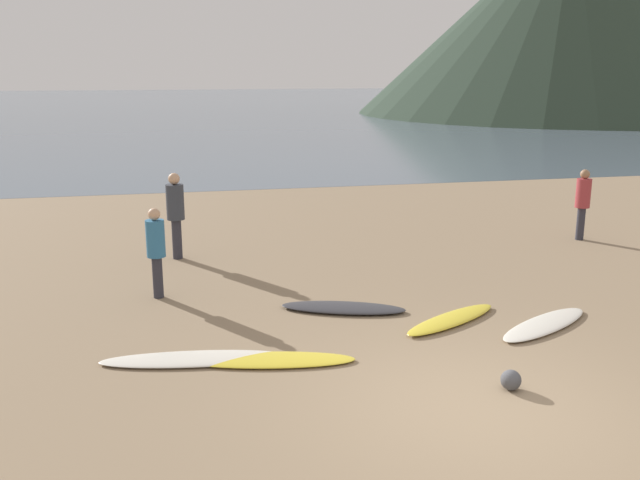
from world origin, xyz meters
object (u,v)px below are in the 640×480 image
object	(u,v)px
surfboard_3	(451,319)
person_1	(583,199)
surfboard_4	(545,324)
beach_rock_near	(511,380)
surfboard_1	(270,360)
surfboard_2	(343,308)
person_0	(156,245)
person_2	(175,209)
surfboard_0	(194,359)

from	to	relation	value
surfboard_3	person_1	distance (m)	6.56
surfboard_4	beach_rock_near	bearing A→B (deg)	-159.17
person_1	surfboard_1	bearing A→B (deg)	-47.34
surfboard_1	surfboard_2	world-z (taller)	surfboard_2
surfboard_2	person_0	bearing A→B (deg)	175.33
surfboard_3	person_0	bearing A→B (deg)	124.05
person_0	beach_rock_near	distance (m)	6.17
surfboard_3	person_0	world-z (taller)	person_0
surfboard_1	person_2	bearing A→B (deg)	112.03
surfboard_1	beach_rock_near	bearing A→B (deg)	-16.70
person_1	person_2	distance (m)	8.90
surfboard_2	beach_rock_near	xyz separation A→B (m)	(1.30, -3.16, 0.08)
surfboard_1	person_1	distance (m)	9.41
surfboard_2	surfboard_4	distance (m)	3.09
surfboard_1	person_2	distance (m)	5.69
surfboard_2	person_1	xyz separation A→B (m)	(6.36, 3.46, 0.89)
surfboard_1	beach_rock_near	size ratio (longest dim) A/B	9.03
surfboard_2	person_1	bearing A→B (deg)	47.93
surfboard_1	surfboard_3	world-z (taller)	surfboard_3
surfboard_2	person_2	size ratio (longest dim) A/B	1.14
surfboard_4	person_2	xyz separation A→B (m)	(-5.33, 5.07, 0.99)
surfboard_1	person_1	xyz separation A→B (m)	(7.79, 5.20, 0.91)
surfboard_4	person_1	xyz separation A→B (m)	(3.57, 4.79, 0.90)
person_2	beach_rock_near	size ratio (longest dim) A/B	7.02
surfboard_3	surfboard_4	bearing A→B (deg)	-50.12
surfboard_0	surfboard_2	xyz separation A→B (m)	(2.41, 1.51, 0.01)
surfboard_2	surfboard_3	bearing A→B (deg)	-10.38
surfboard_0	surfboard_4	size ratio (longest dim) A/B	1.21
person_1	person_2	xyz separation A→B (m)	(-8.90, 0.28, 0.10)
surfboard_2	person_0	distance (m)	3.29
surfboard_1	surfboard_4	world-z (taller)	surfboard_4
person_0	beach_rock_near	bearing A→B (deg)	120.78
person_1	person_2	bearing A→B (deg)	-82.90
surfboard_1	beach_rock_near	distance (m)	3.07
person_1	beach_rock_near	xyz separation A→B (m)	(-5.06, -6.61, -0.81)
surfboard_3	beach_rock_near	xyz separation A→B (m)	(-0.19, -2.30, 0.08)
surfboard_4	person_2	bearing A→B (deg)	106.54
surfboard_1	surfboard_3	xyz separation A→B (m)	(2.92, 0.89, 0.01)
surfboard_3	person_0	distance (m)	4.96
surfboard_2	person_2	distance (m)	4.63
surfboard_4	person_2	size ratio (longest dim) A/B	1.17
person_0	person_2	xyz separation A→B (m)	(0.36, 2.44, 0.13)
person_1	surfboard_3	bearing A→B (deg)	-39.57
surfboard_2	surfboard_1	bearing A→B (deg)	-109.92
surfboard_1	person_2	size ratio (longest dim) A/B	1.29
surfboard_1	beach_rock_near	xyz separation A→B (m)	(2.73, -1.41, 0.09)
surfboard_1	person_2	world-z (taller)	person_2
surfboard_0	surfboard_1	xyz separation A→B (m)	(0.98, -0.24, -0.00)
person_2	beach_rock_near	xyz separation A→B (m)	(3.84, -6.90, -0.91)
person_0	beach_rock_near	world-z (taller)	person_0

